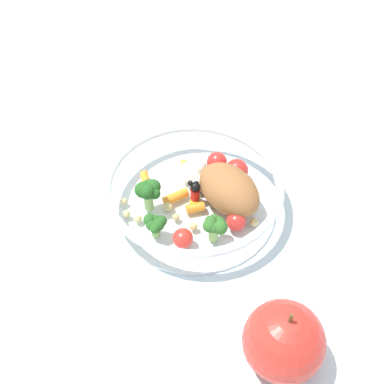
% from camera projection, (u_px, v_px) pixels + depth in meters
% --- Properties ---
extents(ground_plane, '(2.40, 2.40, 0.00)m').
position_uv_depth(ground_plane, '(188.00, 211.00, 0.64)').
color(ground_plane, silver).
extents(food_container, '(0.23, 0.23, 0.06)m').
position_uv_depth(food_container, '(200.00, 191.00, 0.62)').
color(food_container, white).
rests_on(food_container, ground_plane).
extents(loose_apple, '(0.08, 0.08, 0.09)m').
position_uv_depth(loose_apple, '(284.00, 341.00, 0.47)').
color(loose_apple, red).
rests_on(loose_apple, ground_plane).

